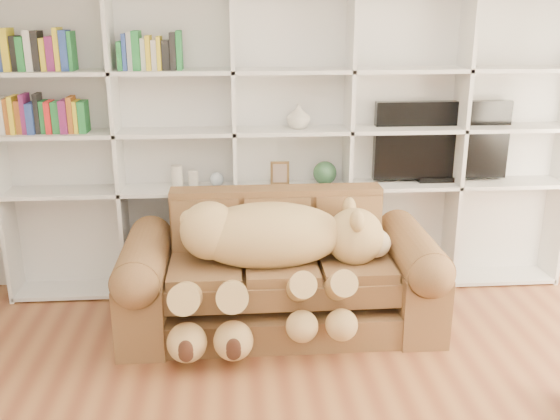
{
  "coord_description": "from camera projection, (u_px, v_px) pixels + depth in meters",
  "views": [
    {
      "loc": [
        -0.46,
        -2.41,
        2.19
      ],
      "look_at": [
        -0.14,
        1.63,
        0.88
      ],
      "focal_mm": 40.0,
      "sensor_mm": 36.0,
      "label": 1
    }
  ],
  "objects": [
    {
      "name": "wall_back",
      "position": [
        289.0,
        120.0,
        4.95
      ],
      "size": [
        5.0,
        0.02,
        2.7
      ],
      "primitive_type": "cube",
      "color": "white",
      "rests_on": "floor"
    },
    {
      "name": "bookshelf",
      "position": [
        260.0,
        129.0,
        4.81
      ],
      "size": [
        4.43,
        0.35,
        2.4
      ],
      "color": "silver",
      "rests_on": "floor"
    },
    {
      "name": "sofa",
      "position": [
        280.0,
        278.0,
        4.46
      ],
      "size": [
        2.21,
        0.95,
        0.93
      ],
      "color": "brown",
      "rests_on": "floor"
    },
    {
      "name": "teddy_bear",
      "position": [
        271.0,
        252.0,
        4.19
      ],
      "size": [
        1.53,
        0.87,
        0.89
      ],
      "rotation": [
        0.0,
        0.0,
        -0.0
      ],
      "color": "tan",
      "rests_on": "sofa"
    },
    {
      "name": "throw_pillow",
      "position": [
        215.0,
        233.0,
        4.48
      ],
      "size": [
        0.41,
        0.31,
        0.38
      ],
      "primitive_type": "cube",
      "rotation": [
        -0.24,
        0.0,
        -0.33
      ],
      "color": "#5A0F0F",
      "rests_on": "sofa"
    },
    {
      "name": "tv",
      "position": [
        441.0,
        142.0,
        4.95
      ],
      "size": [
        1.08,
        0.18,
        0.64
      ],
      "color": "black",
      "rests_on": "bookshelf"
    },
    {
      "name": "picture_frame",
      "position": [
        280.0,
        173.0,
        4.87
      ],
      "size": [
        0.15,
        0.03,
        0.18
      ],
      "primitive_type": "cube",
      "rotation": [
        0.0,
        0.0,
        -0.06
      ],
      "color": "brown",
      "rests_on": "bookshelf"
    },
    {
      "name": "green_vase",
      "position": [
        325.0,
        173.0,
        4.9
      ],
      "size": [
        0.19,
        0.19,
        0.19
      ],
      "primitive_type": "sphere",
      "color": "#2F5B38",
      "rests_on": "bookshelf"
    },
    {
      "name": "figurine_tall",
      "position": [
        177.0,
        177.0,
        4.82
      ],
      "size": [
        0.09,
        0.09,
        0.17
      ],
      "primitive_type": "cylinder",
      "rotation": [
        0.0,
        0.0,
        0.02
      ],
      "color": "beige",
      "rests_on": "bookshelf"
    },
    {
      "name": "figurine_short",
      "position": [
        193.0,
        179.0,
        4.83
      ],
      "size": [
        0.09,
        0.09,
        0.13
      ],
      "primitive_type": "cylinder",
      "rotation": [
        0.0,
        0.0,
        -0.13
      ],
      "color": "beige",
      "rests_on": "bookshelf"
    },
    {
      "name": "snow_globe",
      "position": [
        217.0,
        179.0,
        4.85
      ],
      "size": [
        0.11,
        0.11,
        0.11
      ],
      "primitive_type": "sphere",
      "color": "silver",
      "rests_on": "bookshelf"
    },
    {
      "name": "shelf_vase",
      "position": [
        298.0,
        116.0,
        4.75
      ],
      "size": [
        0.23,
        0.23,
        0.19
      ],
      "primitive_type": "imported",
      "rotation": [
        0.0,
        0.0,
        0.36
      ],
      "color": "beige",
      "rests_on": "bookshelf"
    }
  ]
}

